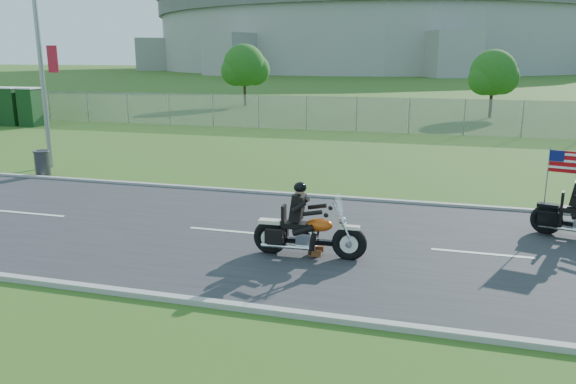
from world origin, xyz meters
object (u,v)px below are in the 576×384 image
(porta_toilet_a, at_px, (31,108))
(motorcycle_lead, at_px, (307,234))
(porta_toilet_b, at_px, (12,107))
(trash_can, at_px, (42,164))
(streetlight, at_px, (41,20))

(porta_toilet_a, distance_m, motorcycle_lead, 28.75)
(porta_toilet_b, xyz_separation_m, trash_can, (12.23, -12.49, -0.69))
(streetlight, xyz_separation_m, porta_toilet_b, (-11.42, 10.78, -4.49))
(porta_toilet_b, relative_size, motorcycle_lead, 0.90)
(porta_toilet_b, distance_m, motorcycle_lead, 29.85)
(motorcycle_lead, xyz_separation_m, trash_can, (-11.43, 5.68, -0.08))
(porta_toilet_a, height_order, porta_toilet_b, same)
(trash_can, bearing_deg, streetlight, 115.47)
(porta_toilet_b, bearing_deg, porta_toilet_a, 0.00)
(porta_toilet_a, relative_size, porta_toilet_b, 1.00)
(porta_toilet_a, bearing_deg, porta_toilet_b, 180.00)
(trash_can, bearing_deg, porta_toilet_a, 130.94)
(streetlight, bearing_deg, porta_toilet_a, 132.91)
(streetlight, distance_m, porta_toilet_b, 16.33)
(streetlight, bearing_deg, porta_toilet_b, 136.65)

